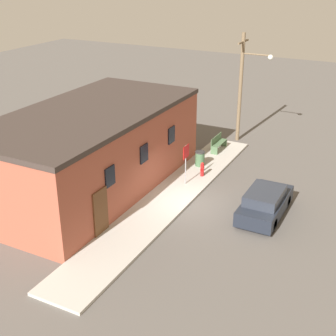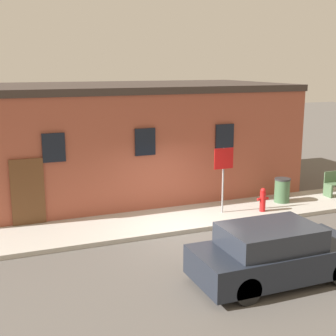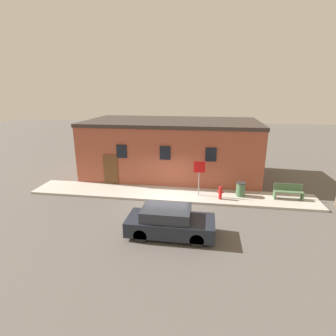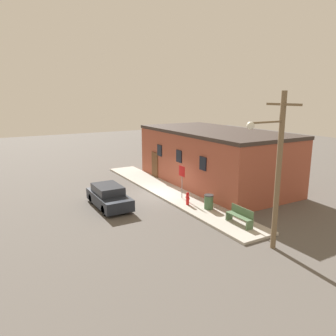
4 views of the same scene
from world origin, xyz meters
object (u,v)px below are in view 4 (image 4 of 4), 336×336
fire_hydrant (188,198)px  utility_pole (276,166)px  parked_car (109,197)px  trash_bin (209,202)px  bench (240,216)px  stop_sign (182,176)px

fire_hydrant → utility_pole: utility_pole is taller
fire_hydrant → parked_car: (-2.46, -4.26, 0.11)m
trash_bin → bench: bearing=-0.5°
fire_hydrant → trash_bin: size_ratio=0.93×
utility_pole → fire_hydrant: bearing=-178.7°
bench → trash_bin: bearing=179.5°
fire_hydrant → parked_car: size_ratio=0.20×
stop_sign → utility_pole: (7.99, -0.24, 2.17)m
parked_car → trash_bin: bearing=53.1°
fire_hydrant → stop_sign: (-1.31, 0.39, 1.13)m
trash_bin → stop_sign: bearing=-173.4°
stop_sign → parked_car: 4.90m
bench → trash_bin: 2.78m
fire_hydrant → utility_pole: (6.67, 0.16, 3.30)m
bench → parked_car: 8.16m
trash_bin → utility_pole: 6.35m
fire_hydrant → bench: size_ratio=0.49×
parked_car → stop_sign: bearing=76.2°
utility_pole → trash_bin: bearing=174.4°
stop_sign → trash_bin: bearing=6.6°
parked_car → fire_hydrant: bearing=60.0°
fire_hydrant → parked_car: 4.92m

